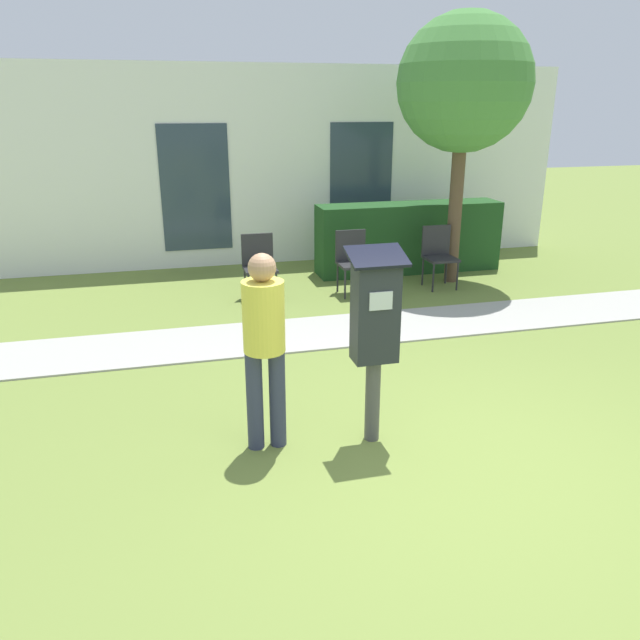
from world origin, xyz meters
name	(u,v)px	position (x,y,z in m)	size (l,w,h in m)	color
ground_plane	(452,466)	(0.00, 0.00, 0.00)	(40.00, 40.00, 0.00)	olive
sidewalk	(340,330)	(0.00, 3.05, 0.01)	(12.00, 1.10, 0.02)	#A3A099
building_facade	(279,167)	(0.00, 6.76, 1.60)	(10.00, 0.26, 3.20)	white
parking_meter	(375,322)	(-0.46, 0.55, 1.02)	(0.44, 0.31, 1.59)	#4C4C4C
person_standing	(264,337)	(-1.30, 0.65, 0.93)	(0.32, 0.32, 1.58)	#333851
outdoor_chair_left	(259,261)	(-0.72, 4.63, 0.53)	(0.44, 0.44, 0.90)	#262628
outdoor_chair_middle	(352,257)	(0.62, 4.56, 0.53)	(0.44, 0.44, 0.90)	#262628
outdoor_chair_right	(438,251)	(1.95, 4.58, 0.53)	(0.44, 0.44, 0.90)	#262628
hedge_row	(409,238)	(1.86, 5.53, 0.55)	(2.99, 0.60, 1.10)	#1E471E
tree	(464,85)	(2.28, 4.79, 2.84)	(1.90, 1.90, 3.82)	brown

